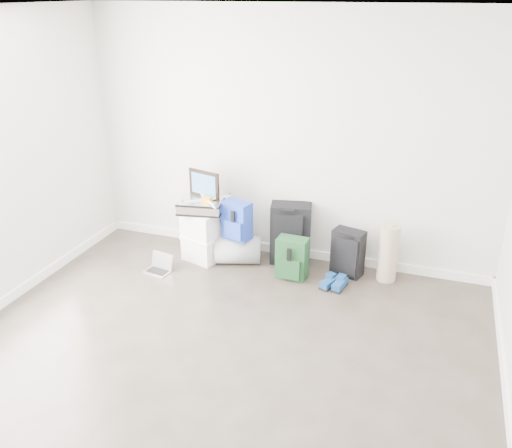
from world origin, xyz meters
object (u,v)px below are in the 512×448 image
at_px(boxes_stack, 202,235).
at_px(laptop, 159,267).
at_px(briefcase, 201,206).
at_px(duffel_bag, 238,250).
at_px(large_suitcase, 290,234).
at_px(carry_on, 348,253).

height_order(boxes_stack, laptop, boxes_stack).
relative_size(briefcase, duffel_bag, 0.94).
relative_size(briefcase, large_suitcase, 0.69).
height_order(briefcase, carry_on, briefcase).
relative_size(boxes_stack, laptop, 1.93).
distance_m(carry_on, laptop, 2.03).
relative_size(boxes_stack, large_suitcase, 0.85).
relative_size(large_suitcase, carry_on, 1.34).
bearing_deg(duffel_bag, carry_on, -12.18).
bearing_deg(carry_on, laptop, -148.08).
height_order(large_suitcase, laptop, large_suitcase).
distance_m(large_suitcase, laptop, 1.48).
height_order(boxes_stack, carry_on, boxes_stack).
relative_size(carry_on, laptop, 1.70).
distance_m(duffel_bag, laptop, 0.88).
xyz_separation_m(boxes_stack, laptop, (-0.33, -0.42, -0.25)).
bearing_deg(duffel_bag, laptop, -165.17).
bearing_deg(briefcase, duffel_bag, -2.83).
xyz_separation_m(briefcase, duffel_bag, (0.40, 0.05, -0.49)).
height_order(carry_on, laptop, carry_on).
xyz_separation_m(boxes_stack, carry_on, (1.60, 0.17, -0.04)).
height_order(briefcase, large_suitcase, briefcase).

